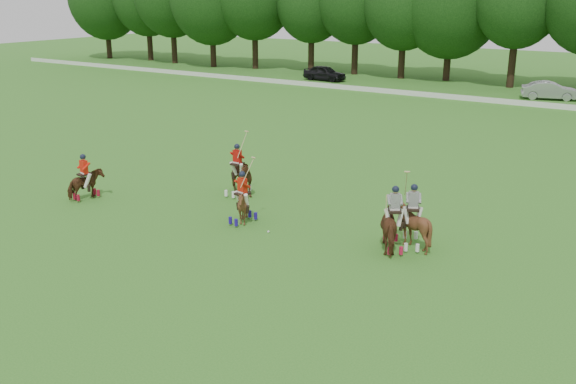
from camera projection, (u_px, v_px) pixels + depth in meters
The scene contains 10 objects.
ground at pixel (167, 245), 23.83m from camera, with size 180.00×180.00×0.00m, color #2F7120.
boundary_rail at pixel (479, 99), 54.17m from camera, with size 120.00×0.10×0.44m, color white.
car_left at pixel (325, 73), 66.73m from camera, with size 1.84×4.58×1.56m, color black.
car_mid at pixel (550, 91), 55.16m from camera, with size 1.62×4.66×1.53m, color #A5A6AB.
polo_red_a at pixel (85, 184), 28.78m from camera, with size 1.04×1.72×2.10m.
polo_red_b at pixel (238, 177), 29.34m from camera, with size 1.71×1.46×2.96m.
polo_red_c at pixel (243, 205), 25.79m from camera, with size 1.41×1.52×2.73m.
polo_stripe_a at pixel (394, 227), 23.12m from camera, with size 1.87×2.23×2.42m.
polo_stripe_b at pixel (412, 224), 23.38m from camera, with size 1.90×1.98×2.95m.
polo_ball at pixel (268, 232), 24.98m from camera, with size 0.09×0.09×0.09m, color white.
Camera 1 is at (15.83, -16.12, 9.05)m, focal length 40.00 mm.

